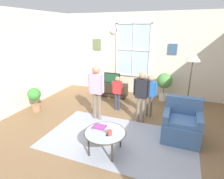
# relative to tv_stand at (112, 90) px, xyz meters

# --- Properties ---
(ground_plane) EXTENTS (6.49, 6.91, 0.02)m
(ground_plane) POSITION_rel_tv_stand_xyz_m (0.90, -2.53, -0.23)
(ground_plane) COLOR brown
(back_wall) EXTENTS (5.89, 0.17, 2.79)m
(back_wall) POSITION_rel_tv_stand_xyz_m (0.89, 0.68, 1.18)
(back_wall) COLOR beige
(back_wall) RESTS_ON ground_plane
(area_rug) EXTENTS (3.19, 1.82, 0.01)m
(area_rug) POSITION_rel_tv_stand_xyz_m (1.10, -2.44, -0.22)
(area_rug) COLOR #999EAD
(area_rug) RESTS_ON ground_plane
(tv_stand) EXTENTS (1.05, 0.44, 0.45)m
(tv_stand) POSITION_rel_tv_stand_xyz_m (0.00, 0.00, 0.00)
(tv_stand) COLOR #2D2319
(tv_stand) RESTS_ON ground_plane
(television) EXTENTS (0.57, 0.08, 0.39)m
(television) POSITION_rel_tv_stand_xyz_m (0.00, -0.00, 0.43)
(television) COLOR #4C4C4C
(television) RESTS_ON tv_stand
(armchair) EXTENTS (0.76, 0.74, 0.87)m
(armchair) POSITION_rel_tv_stand_xyz_m (2.33, -1.88, 0.10)
(armchair) COLOR #476B9E
(armchair) RESTS_ON ground_plane
(coffee_table) EXTENTS (0.81, 0.81, 0.44)m
(coffee_table) POSITION_rel_tv_stand_xyz_m (0.99, -2.90, 0.18)
(coffee_table) COLOR #99B2B7
(coffee_table) RESTS_ON ground_plane
(book_stack) EXTENTS (0.25, 0.18, 0.07)m
(book_stack) POSITION_rel_tv_stand_xyz_m (0.85, -2.85, 0.25)
(book_stack) COLOR #989B9A
(book_stack) RESTS_ON coffee_table
(cup) EXTENTS (0.09, 0.09, 0.10)m
(cup) POSITION_rel_tv_stand_xyz_m (1.10, -2.95, 0.26)
(cup) COLOR #BF3F3F
(cup) RESTS_ON coffee_table
(remote_near_books) EXTENTS (0.06, 0.14, 0.02)m
(remote_near_books) POSITION_rel_tv_stand_xyz_m (1.06, -2.94, 0.22)
(remote_near_books) COLOR black
(remote_near_books) RESTS_ON coffee_table
(person_red_shirt) EXTENTS (0.31, 0.14, 1.01)m
(person_red_shirt) POSITION_rel_tv_stand_xyz_m (0.57, -1.04, 0.41)
(person_red_shirt) COLOR #333851
(person_red_shirt) RESTS_ON ground_plane
(person_black_shirt) EXTENTS (0.40, 0.18, 1.32)m
(person_black_shirt) POSITION_rel_tv_stand_xyz_m (1.35, -1.48, 0.60)
(person_black_shirt) COLOR #726656
(person_black_shirt) RESTS_ON ground_plane
(person_blue_shirt) EXTENTS (0.34, 0.16, 1.14)m
(person_blue_shirt) POSITION_rel_tv_stand_xyz_m (1.49, -1.09, 0.49)
(person_blue_shirt) COLOR #726656
(person_blue_shirt) RESTS_ON ground_plane
(person_pink_shirt) EXTENTS (0.43, 0.20, 1.43)m
(person_pink_shirt) POSITION_rel_tv_stand_xyz_m (0.26, -1.75, 0.67)
(person_pink_shirt) COLOR #726656
(person_pink_shirt) RESTS_ON ground_plane
(potted_plant_by_window) EXTENTS (0.50, 0.50, 0.91)m
(potted_plant_by_window) POSITION_rel_tv_stand_xyz_m (1.72, 0.25, 0.39)
(potted_plant_by_window) COLOR silver
(potted_plant_by_window) RESTS_ON ground_plane
(potted_plant_corner) EXTENTS (0.36, 0.36, 0.70)m
(potted_plant_corner) POSITION_rel_tv_stand_xyz_m (-1.60, -1.95, 0.21)
(potted_plant_corner) COLOR #9E6B4C
(potted_plant_corner) RESTS_ON ground_plane
(floor_lamp) EXTENTS (0.32, 0.32, 1.79)m
(floor_lamp) POSITION_rel_tv_stand_xyz_m (2.41, -1.08, 1.28)
(floor_lamp) COLOR black
(floor_lamp) RESTS_ON ground_plane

